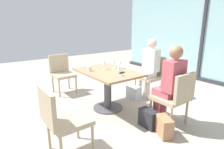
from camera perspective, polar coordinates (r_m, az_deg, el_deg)
ground_plane at (r=3.68m, az=-1.27°, el=-10.08°), size 12.00×12.00×0.00m
window_wall_backdrop at (r=5.81m, az=25.74°, el=10.14°), size 5.71×0.10×2.70m
dining_table_main at (r=3.48m, az=-1.32°, el=-2.12°), size 1.21×0.82×0.73m
chair_far_right at (r=3.07m, az=18.49°, el=-6.05°), size 0.50×0.46×0.87m
chair_near_window at (r=4.28m, az=11.93°, el=0.31°), size 0.46×0.51×0.87m
chair_front_right at (r=2.35m, az=-15.08°, el=-12.45°), size 0.46×0.50×0.87m
chair_side_end at (r=4.54m, az=-14.88°, el=0.97°), size 0.50×0.46×0.87m
person_far_right at (r=3.06m, az=17.15°, el=-1.95°), size 0.39×0.34×1.26m
person_near_window at (r=4.15m, az=11.08°, el=2.80°), size 0.34×0.39×1.26m
wine_glass_0 at (r=3.66m, az=0.56°, el=4.04°), size 0.07×0.07×0.18m
wine_glass_1 at (r=3.10m, az=2.12°, el=2.02°), size 0.07×0.07×0.18m
wine_glass_2 at (r=3.56m, az=-2.37°, el=3.71°), size 0.07×0.07×0.18m
wine_glass_3 at (r=3.60m, az=2.43°, el=3.84°), size 0.07×0.07×0.18m
coffee_cup at (r=3.45m, az=-6.76°, el=1.77°), size 0.08×0.08×0.09m
cell_phone_on_table at (r=3.31m, az=2.94°, el=0.56°), size 0.12×0.16×0.01m
handbag_0 at (r=2.90m, az=15.41°, el=-14.86°), size 0.34×0.28×0.28m
handbag_1 at (r=4.09m, az=6.42°, el=-5.35°), size 0.31×0.19×0.28m
handbag_2 at (r=3.06m, az=10.91°, el=-12.86°), size 0.31×0.17×0.28m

